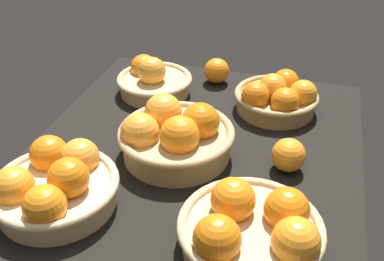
{
  "coord_description": "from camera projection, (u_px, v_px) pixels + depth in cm",
  "views": [
    {
      "loc": [
        -76.36,
        -22.24,
        61.22
      ],
      "look_at": [
        2.53,
        0.85,
        7.0
      ],
      "focal_mm": 41.9,
      "sensor_mm": 36.0,
      "label": 1
    }
  ],
  "objects": [
    {
      "name": "market_tray",
      "position": [
        192.0,
        158.0,
        0.99
      ],
      "size": [
        84.0,
        72.0,
        3.0
      ],
      "primitive_type": "cube",
      "color": "black",
      "rests_on": "ground"
    },
    {
      "name": "basket_near_left",
      "position": [
        253.0,
        229.0,
        0.73
      ],
      "size": [
        24.49,
        24.49,
        10.77
      ],
      "color": "tan",
      "rests_on": "market_tray"
    },
    {
      "name": "basket_far_right",
      "position": [
        153.0,
        80.0,
        1.2
      ],
      "size": [
        20.11,
        20.11,
        10.52
      ],
      "color": "tan",
      "rests_on": "market_tray"
    },
    {
      "name": "basket_center",
      "position": [
        175.0,
        135.0,
        0.95
      ],
      "size": [
        24.99,
        24.99,
        11.99
      ],
      "color": "tan",
      "rests_on": "market_tray"
    },
    {
      "name": "basket_far_left",
      "position": [
        54.0,
        185.0,
        0.83
      ],
      "size": [
        23.68,
        23.68,
        11.08
      ],
      "color": "#D3BC8C",
      "rests_on": "market_tray"
    },
    {
      "name": "loose_orange_front_gap",
      "position": [
        288.0,
        155.0,
        0.92
      ],
      "size": [
        7.06,
        7.06,
        7.06
      ],
      "primitive_type": "sphere",
      "color": "orange",
      "rests_on": "market_tray"
    },
    {
      "name": "loose_orange_back_gap",
      "position": [
        217.0,
        71.0,
        1.25
      ],
      "size": [
        7.0,
        7.0,
        7.0
      ],
      "primitive_type": "sphere",
      "color": "orange",
      "rests_on": "market_tray"
    },
    {
      "name": "basket_near_right",
      "position": [
        278.0,
        97.0,
        1.11
      ],
      "size": [
        20.94,
        20.94,
        9.94
      ],
      "color": "tan",
      "rests_on": "market_tray"
    }
  ]
}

